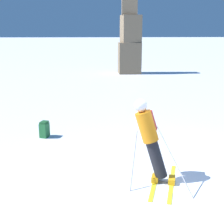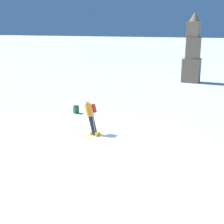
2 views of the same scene
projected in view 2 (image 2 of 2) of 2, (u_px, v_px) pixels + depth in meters
The scene contains 4 objects.
ground_plane at pixel (105, 136), 15.52m from camera, with size 300.00×300.00×0.00m, color white.
skier at pixel (91, 114), 15.68m from camera, with size 1.28×1.83×1.87m.
rock_pillar at pixel (192, 54), 30.05m from camera, with size 1.66×1.46×6.63m.
spare_backpack at pixel (76, 109), 19.64m from camera, with size 0.31×0.36×0.50m.
Camera 2 is at (6.14, -13.30, 5.28)m, focal length 50.00 mm.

